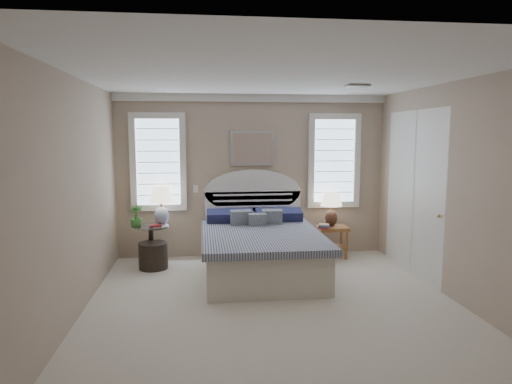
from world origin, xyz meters
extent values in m
cube|color=#BEB2A2|center=(0.00, 0.00, 0.00)|extent=(4.50, 5.00, 0.01)
cube|color=white|center=(0.00, 0.00, 2.70)|extent=(4.50, 5.00, 0.01)
cube|color=tan|center=(0.00, 2.50, 1.35)|extent=(4.50, 0.02, 2.70)
cube|color=tan|center=(-2.25, 0.00, 1.35)|extent=(0.02, 5.00, 2.70)
cube|color=tan|center=(2.25, 0.00, 1.35)|extent=(0.02, 5.00, 2.70)
cube|color=white|center=(0.00, 2.46, 2.64)|extent=(4.50, 0.08, 0.12)
cube|color=#B2B2B2|center=(1.20, 0.80, 2.68)|extent=(0.30, 0.20, 0.02)
cube|color=white|center=(-0.95, 2.48, 1.15)|extent=(0.08, 0.01, 0.12)
cube|color=#C9E3FF|center=(-1.55, 2.48, 1.60)|extent=(0.90, 0.06, 1.60)
cube|color=#C9E3FF|center=(1.40, 2.48, 1.60)|extent=(0.90, 0.06, 1.60)
cube|color=silver|center=(0.00, 2.46, 1.82)|extent=(0.74, 0.04, 0.58)
cube|color=silver|center=(2.23, 1.20, 1.20)|extent=(0.02, 1.80, 2.40)
cube|color=beige|center=(0.00, 1.33, 0.28)|extent=(1.60, 2.10, 0.55)
cube|color=navy|center=(0.00, 1.28, 0.59)|extent=(1.72, 2.15, 0.10)
cube|color=silver|center=(0.00, 2.44, 0.55)|extent=(1.62, 0.08, 1.10)
cube|color=navy|center=(-0.40, 2.16, 0.73)|extent=(0.75, 0.31, 0.23)
cube|color=navy|center=(0.40, 2.16, 0.73)|extent=(0.75, 0.31, 0.23)
cube|color=navy|center=(-0.25, 1.93, 0.71)|extent=(0.33, 0.20, 0.34)
cube|color=navy|center=(0.25, 1.93, 0.71)|extent=(0.33, 0.20, 0.34)
cube|color=navy|center=(0.00, 1.83, 0.69)|extent=(0.28, 0.14, 0.29)
cylinder|color=black|center=(-1.65, 2.05, 0.01)|extent=(0.32, 0.32, 0.03)
cylinder|color=black|center=(-1.65, 2.05, 0.30)|extent=(0.08, 0.08, 0.60)
cylinder|color=silver|center=(-1.65, 2.05, 0.62)|extent=(0.56, 0.56, 0.02)
cube|color=olive|center=(1.30, 2.15, 0.50)|extent=(0.50, 0.40, 0.06)
cube|color=olive|center=(1.30, 2.15, 0.18)|extent=(0.44, 0.34, 0.03)
cube|color=olive|center=(1.10, 2.00, 0.23)|extent=(0.04, 0.04, 0.47)
cube|color=olive|center=(1.10, 2.30, 0.23)|extent=(0.04, 0.04, 0.47)
cube|color=olive|center=(1.50, 2.00, 0.23)|extent=(0.04, 0.04, 0.47)
cube|color=olive|center=(1.50, 2.30, 0.23)|extent=(0.04, 0.04, 0.47)
cylinder|color=black|center=(-1.60, 1.86, 0.20)|extent=(0.47, 0.47, 0.40)
cylinder|color=white|center=(-1.49, 2.15, 0.65)|extent=(0.15, 0.15, 0.03)
ellipsoid|color=white|center=(-1.49, 2.15, 0.77)|extent=(0.28, 0.28, 0.29)
cylinder|color=gold|center=(-1.49, 2.15, 0.95)|extent=(0.04, 0.04, 0.11)
cylinder|color=black|center=(1.29, 2.19, 0.55)|extent=(0.16, 0.16, 0.03)
ellipsoid|color=black|center=(1.29, 2.19, 0.66)|extent=(0.29, 0.29, 0.28)
cylinder|color=gold|center=(1.29, 2.19, 0.83)|extent=(0.04, 0.04, 0.10)
imported|color=#307831|center=(-1.85, 1.93, 0.80)|extent=(0.19, 0.19, 0.34)
cube|color=maroon|center=(-1.57, 2.00, 0.64)|extent=(0.20, 0.16, 0.02)
cube|color=maroon|center=(1.12, 2.00, 0.54)|extent=(0.21, 0.19, 0.02)
cube|color=navy|center=(1.12, 2.00, 0.57)|extent=(0.20, 0.17, 0.02)
cube|color=beige|center=(1.12, 2.00, 0.59)|extent=(0.19, 0.16, 0.02)
camera|label=1|loc=(-0.84, -5.10, 2.06)|focal=32.00mm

